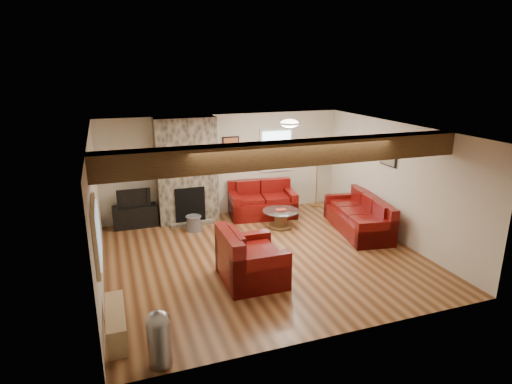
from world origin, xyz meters
TOP-DOWN VIEW (x-y plane):
  - room at (0.00, 0.00)m, footprint 8.00×8.00m
  - oak_beam at (0.00, -1.25)m, footprint 6.00×0.36m
  - chimney_breast at (-1.00, 2.49)m, footprint 1.40×0.67m
  - back_window at (1.35, 2.71)m, footprint 0.90×0.08m
  - hatch_window at (-2.96, -1.50)m, footprint 0.08×1.00m
  - ceiling_dome at (0.90, 0.90)m, footprint 0.40×0.40m
  - artwork_back at (0.15, 2.71)m, footprint 0.42×0.06m
  - artwork_right at (2.96, 0.30)m, footprint 0.06×0.55m
  - sofa_three at (2.48, 0.56)m, footprint 1.19×2.20m
  - loveseat at (0.80, 2.23)m, footprint 1.71×1.12m
  - armchair_red at (-0.53, -0.83)m, footprint 1.02×1.16m
  - coffee_table at (0.93, 1.35)m, footprint 0.84×0.84m
  - tv_cabinet at (-2.25, 2.53)m, footprint 1.00×0.40m
  - television at (-2.25, 2.53)m, footprint 0.75×0.10m
  - floor_lamp at (2.44, 2.51)m, footprint 0.36×0.36m
  - pine_bench at (-2.83, -1.75)m, footprint 0.25×1.09m
  - pedal_bin at (-2.33, -2.55)m, footprint 0.40×0.40m
  - coal_bucket at (-1.01, 1.83)m, footprint 0.38×0.38m

SIDE VIEW (x-z plane):
  - coal_bucket at x=-1.01m, z-range 0.00..0.35m
  - pine_bench at x=-2.83m, z-range 0.00..0.41m
  - coffee_table at x=0.93m, z-range -0.01..0.43m
  - tv_cabinet at x=-2.25m, z-range 0.00..0.50m
  - pedal_bin at x=-2.33m, z-range 0.00..0.77m
  - sofa_three at x=2.48m, z-range 0.00..0.81m
  - loveseat at x=0.80m, z-range 0.00..0.85m
  - armchair_red at x=-0.53m, z-range 0.00..0.94m
  - television at x=-2.25m, z-range 0.50..0.93m
  - floor_lamp at x=2.44m, z-range 0.50..1.92m
  - chimney_breast at x=-1.00m, z-range -0.03..2.47m
  - room at x=0.00m, z-range -2.75..5.25m
  - hatch_window at x=-2.96m, z-range 1.00..1.90m
  - back_window at x=1.35m, z-range 1.00..2.10m
  - artwork_back at x=0.15m, z-range 1.44..1.96m
  - artwork_right at x=2.96m, z-range 1.54..1.96m
  - oak_beam at x=0.00m, z-range 2.12..2.50m
  - ceiling_dome at x=0.90m, z-range 2.35..2.53m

